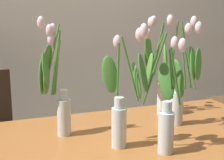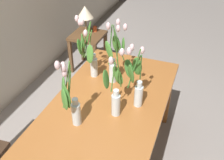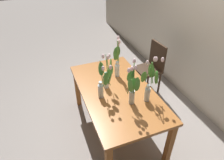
{
  "view_description": "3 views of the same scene",
  "coord_description": "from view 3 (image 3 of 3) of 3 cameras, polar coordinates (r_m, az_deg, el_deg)",
  "views": [
    {
      "loc": [
        -0.65,
        -1.42,
        1.34
      ],
      "look_at": [
        -0.08,
        0.06,
        1.02
      ],
      "focal_mm": 53.97,
      "sensor_mm": 36.0,
      "label": 1
    },
    {
      "loc": [
        -1.53,
        -0.6,
        2.12
      ],
      "look_at": [
        0.01,
        -0.03,
        0.96
      ],
      "focal_mm": 41.92,
      "sensor_mm": 36.0,
      "label": 2
    },
    {
      "loc": [
        1.89,
        -0.8,
        2.36
      ],
      "look_at": [
        0.01,
        -0.07,
        0.93
      ],
      "focal_mm": 31.99,
      "sensor_mm": 36.0,
      "label": 3
    }
  ],
  "objects": [
    {
      "name": "ground_plane",
      "position": [
        3.13,
        1.13,
        -13.58
      ],
      "size": [
        18.0,
        18.0,
        0.0
      ],
      "primitive_type": "plane",
      "color": "gray"
    },
    {
      "name": "room_wall_rear",
      "position": [
        3.16,
        28.62,
        12.51
      ],
      "size": [
        9.0,
        0.1,
        2.7
      ],
      "primitive_type": "cube",
      "color": "beige",
      "rests_on": "ground"
    },
    {
      "name": "dining_table",
      "position": [
        2.68,
        1.29,
        -4.43
      ],
      "size": [
        1.6,
        0.9,
        0.74
      ],
      "color": "#A3602D",
      "rests_on": "ground"
    },
    {
      "name": "tulip_vase_0",
      "position": [
        2.39,
        10.66,
        -0.81
      ],
      "size": [
        0.16,
        0.21,
        0.57
      ],
      "color": "silver",
      "rests_on": "dining_table"
    },
    {
      "name": "tulip_vase_1",
      "position": [
        2.39,
        -2.67,
        -0.96
      ],
      "size": [
        0.24,
        0.19,
        0.55
      ],
      "color": "silver",
      "rests_on": "dining_table"
    },
    {
      "name": "tulip_vase_2",
      "position": [
        2.8,
        1.45,
        5.53
      ],
      "size": [
        0.16,
        0.11,
        0.58
      ],
      "color": "silver",
      "rests_on": "dining_table"
    },
    {
      "name": "tulip_vase_3",
      "position": [
        2.56,
        -1.33,
        1.04
      ],
      "size": [
        0.18,
        0.13,
        0.53
      ],
      "color": "silver",
      "rests_on": "dining_table"
    },
    {
      "name": "tulip_vase_4",
      "position": [
        2.27,
        5.78,
        -2.3
      ],
      "size": [
        0.22,
        0.17,
        0.58
      ],
      "color": "silver",
      "rests_on": "dining_table"
    },
    {
      "name": "dining_chair",
      "position": [
        3.62,
        11.25,
        4.14
      ],
      "size": [
        0.43,
        0.43,
        0.93
      ],
      "color": "#382619",
      "rests_on": "ground"
    }
  ]
}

